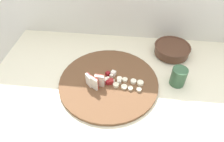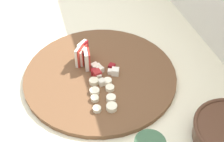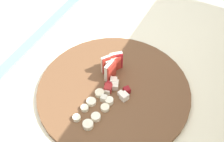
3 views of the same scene
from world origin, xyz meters
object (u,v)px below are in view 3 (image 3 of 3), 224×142
cutting_board (114,91)px  apple_dice_pile (115,89)px  apple_wedge_fan (112,65)px  banana_slice_rows (95,109)px

cutting_board → apple_dice_pile: apple_dice_pile is taller
apple_wedge_fan → apple_dice_pile: 0.08m
apple_wedge_fan → apple_dice_pile: apple_wedge_fan is taller
apple_wedge_fan → apple_dice_pile: bearing=33.1°
apple_wedge_fan → cutting_board: bearing=31.7°
cutting_board → apple_wedge_fan: apple_wedge_fan is taller
banana_slice_rows → apple_dice_pile: bearing=168.2°
apple_wedge_fan → banana_slice_rows: bearing=8.8°
cutting_board → apple_dice_pile: bearing=46.0°
apple_dice_pile → cutting_board: bearing=-134.0°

